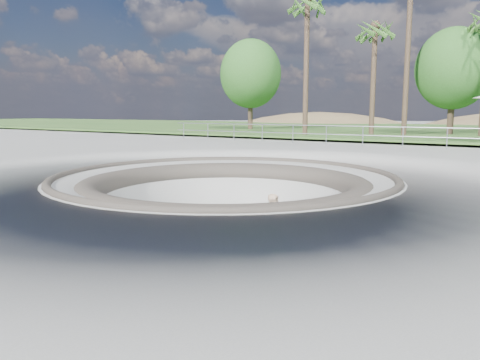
{
  "coord_description": "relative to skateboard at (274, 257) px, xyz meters",
  "views": [
    {
      "loc": [
        8.18,
        -11.3,
        1.94
      ],
      "look_at": [
        0.44,
        0.15,
        -0.1
      ],
      "focal_mm": 35.0,
      "sensor_mm": 36.0,
      "label": 1
    }
  ],
  "objects": [
    {
      "name": "ground",
      "position": [
        -2.33,
        1.04,
        1.84
      ],
      "size": [
        180.0,
        180.0,
        0.0
      ],
      "primitive_type": "plane",
      "color": "#A6A5A0",
      "rests_on": "ground"
    },
    {
      "name": "skate_bowl",
      "position": [
        -2.33,
        1.04,
        0.01
      ],
      "size": [
        14.0,
        14.0,
        4.1
      ],
      "color": "#A6A5A0",
      "rests_on": "ground"
    },
    {
      "name": "grass_strip",
      "position": [
        -2.33,
        35.04,
        2.06
      ],
      "size": [
        180.0,
        36.0,
        0.12
      ],
      "color": "#325B24",
      "rests_on": "ground"
    },
    {
      "name": "safety_railing",
      "position": [
        -2.33,
        13.04,
        2.53
      ],
      "size": [
        25.0,
        0.06,
        1.03
      ],
      "color": "#92949A",
      "rests_on": "ground"
    },
    {
      "name": "skateboard",
      "position": [
        0.0,
        0.0,
        0.0
      ],
      "size": [
        0.77,
        0.34,
        0.08
      ],
      "color": "olive",
      "rests_on": "ground"
    },
    {
      "name": "skater",
      "position": [
        0.0,
        0.0,
        0.84
      ],
      "size": [
        0.45,
        0.64,
        1.65
      ],
      "primitive_type": "imported",
      "rotation": [
        0.0,
        0.0,
        1.48
      ],
      "color": "tan",
      "rests_on": "skateboard"
    },
    {
      "name": "palm_a",
      "position": [
        -9.05,
        20.08,
        10.84
      ],
      "size": [
        2.6,
        2.6,
        10.2
      ],
      "color": "brown",
      "rests_on": "ground"
    },
    {
      "name": "palm_b",
      "position": [
        -5.26,
        23.1,
        9.23
      ],
      "size": [
        2.6,
        2.6,
        8.47
      ],
      "color": "brown",
      "rests_on": "ground"
    },
    {
      "name": "bushy_tree_left",
      "position": [
        -17.89,
        26.59,
        7.15
      ],
      "size": [
        5.75,
        5.22,
        8.29
      ],
      "color": "brown",
      "rests_on": "ground"
    },
    {
      "name": "bushy_tree_mid",
      "position": [
        -0.57,
        26.32,
        6.75
      ],
      "size": [
        5.3,
        4.82,
        7.64
      ],
      "color": "brown",
      "rests_on": "ground"
    }
  ]
}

